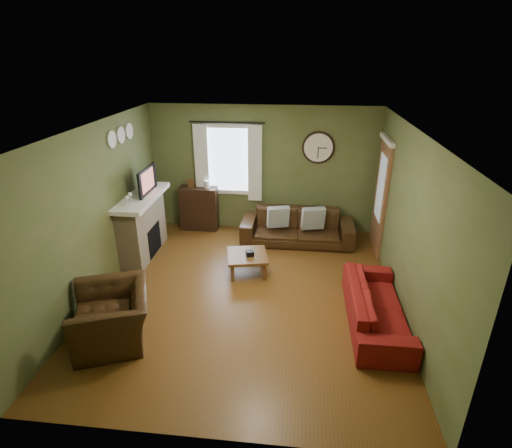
# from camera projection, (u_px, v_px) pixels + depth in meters

# --- Properties ---
(floor) EXTENTS (4.60, 5.20, 0.00)m
(floor) POSITION_uv_depth(u_px,v_px,m) (247.00, 294.00, 6.36)
(floor) COLOR brown
(floor) RESTS_ON ground
(ceiling) EXTENTS (4.60, 5.20, 0.00)m
(ceiling) POSITION_uv_depth(u_px,v_px,m) (245.00, 129.00, 5.31)
(ceiling) COLOR white
(ceiling) RESTS_ON ground
(wall_left) EXTENTS (0.00, 5.20, 2.60)m
(wall_left) POSITION_uv_depth(u_px,v_px,m) (97.00, 213.00, 6.07)
(wall_left) COLOR #535F32
(wall_left) RESTS_ON ground
(wall_right) EXTENTS (0.00, 5.20, 2.60)m
(wall_right) POSITION_uv_depth(u_px,v_px,m) (408.00, 226.00, 5.61)
(wall_right) COLOR #535F32
(wall_right) RESTS_ON ground
(wall_back) EXTENTS (4.60, 0.00, 2.60)m
(wall_back) POSITION_uv_depth(u_px,v_px,m) (263.00, 170.00, 8.20)
(wall_back) COLOR #535F32
(wall_back) RESTS_ON ground
(wall_front) EXTENTS (4.60, 0.00, 2.60)m
(wall_front) POSITION_uv_depth(u_px,v_px,m) (207.00, 335.00, 3.47)
(wall_front) COLOR #535F32
(wall_front) RESTS_ON ground
(fireplace) EXTENTS (0.40, 1.40, 1.10)m
(fireplace) POSITION_uv_depth(u_px,v_px,m) (143.00, 227.00, 7.40)
(fireplace) COLOR tan
(fireplace) RESTS_ON floor
(firebox) EXTENTS (0.04, 0.60, 0.55)m
(firebox) POSITION_uv_depth(u_px,v_px,m) (154.00, 240.00, 7.48)
(firebox) COLOR black
(firebox) RESTS_ON fireplace
(mantel) EXTENTS (0.58, 1.60, 0.08)m
(mantel) POSITION_uv_depth(u_px,v_px,m) (140.00, 197.00, 7.16)
(mantel) COLOR white
(mantel) RESTS_ON fireplace
(tv) EXTENTS (0.08, 0.60, 0.35)m
(tv) POSITION_uv_depth(u_px,v_px,m) (143.00, 183.00, 7.20)
(tv) COLOR black
(tv) RESTS_ON mantel
(tv_screen) EXTENTS (0.02, 0.62, 0.36)m
(tv_screen) POSITION_uv_depth(u_px,v_px,m) (147.00, 181.00, 7.17)
(tv_screen) COLOR #994C3F
(tv_screen) RESTS_ON mantel
(medallion_left) EXTENTS (0.28, 0.28, 0.03)m
(medallion_left) POSITION_uv_depth(u_px,v_px,m) (112.00, 139.00, 6.41)
(medallion_left) COLOR white
(medallion_left) RESTS_ON wall_left
(medallion_mid) EXTENTS (0.28, 0.28, 0.03)m
(medallion_mid) POSITION_uv_depth(u_px,v_px,m) (121.00, 135.00, 6.73)
(medallion_mid) COLOR white
(medallion_mid) RESTS_ON wall_left
(medallion_right) EXTENTS (0.28, 0.28, 0.03)m
(medallion_right) POSITION_uv_depth(u_px,v_px,m) (129.00, 131.00, 7.05)
(medallion_right) COLOR white
(medallion_right) RESTS_ON wall_left
(window_pane) EXTENTS (1.00, 0.02, 1.30)m
(window_pane) POSITION_uv_depth(u_px,v_px,m) (229.00, 160.00, 8.18)
(window_pane) COLOR silver
(window_pane) RESTS_ON wall_back
(curtain_rod) EXTENTS (0.03, 0.03, 1.50)m
(curtain_rod) POSITION_uv_depth(u_px,v_px,m) (227.00, 122.00, 7.77)
(curtain_rod) COLOR black
(curtain_rod) RESTS_ON wall_back
(curtain_left) EXTENTS (0.28, 0.04, 1.55)m
(curtain_left) POSITION_uv_depth(u_px,v_px,m) (202.00, 163.00, 8.16)
(curtain_left) COLOR white
(curtain_left) RESTS_ON wall_back
(curtain_right) EXTENTS (0.28, 0.04, 1.55)m
(curtain_right) POSITION_uv_depth(u_px,v_px,m) (255.00, 164.00, 8.05)
(curtain_right) COLOR white
(curtain_right) RESTS_ON wall_back
(wall_clock) EXTENTS (0.64, 0.06, 0.64)m
(wall_clock) POSITION_uv_depth(u_px,v_px,m) (318.00, 148.00, 7.85)
(wall_clock) COLOR white
(wall_clock) RESTS_ON wall_back
(door) EXTENTS (0.05, 0.90, 2.10)m
(door) POSITION_uv_depth(u_px,v_px,m) (381.00, 198.00, 7.40)
(door) COLOR brown
(door) RESTS_ON floor
(bookshelf) EXTENTS (0.78, 0.33, 0.93)m
(bookshelf) POSITION_uv_depth(u_px,v_px,m) (199.00, 208.00, 8.50)
(bookshelf) COLOR black
(bookshelf) RESTS_ON floor
(book) EXTENTS (0.23, 0.26, 0.02)m
(book) POSITION_uv_depth(u_px,v_px,m) (198.00, 183.00, 8.49)
(book) COLOR #573717
(book) RESTS_ON bookshelf
(sofa_brown) EXTENTS (2.21, 0.86, 0.65)m
(sofa_brown) POSITION_uv_depth(u_px,v_px,m) (297.00, 227.00, 7.97)
(sofa_brown) COLOR #301E0E
(sofa_brown) RESTS_ON floor
(pillow_left) EXTENTS (0.44, 0.24, 0.42)m
(pillow_left) POSITION_uv_depth(u_px,v_px,m) (278.00, 217.00, 7.85)
(pillow_left) COLOR #8F9CA0
(pillow_left) RESTS_ON sofa_brown
(pillow_right) EXTENTS (0.46, 0.24, 0.44)m
(pillow_right) POSITION_uv_depth(u_px,v_px,m) (313.00, 218.00, 7.79)
(pillow_right) COLOR #8F9CA0
(pillow_right) RESTS_ON sofa_brown
(sofa_red) EXTENTS (0.75, 1.93, 0.56)m
(sofa_red) POSITION_uv_depth(u_px,v_px,m) (377.00, 306.00, 5.59)
(sofa_red) COLOR maroon
(sofa_red) RESTS_ON floor
(armchair) EXTENTS (1.29, 1.37, 0.71)m
(armchair) POSITION_uv_depth(u_px,v_px,m) (112.00, 316.00, 5.26)
(armchair) COLOR #301E0E
(armchair) RESTS_ON floor
(coffee_table) EXTENTS (0.79, 0.79, 0.36)m
(coffee_table) POSITION_uv_depth(u_px,v_px,m) (247.00, 263.00, 6.90)
(coffee_table) COLOR #573717
(coffee_table) RESTS_ON floor
(tissue_box) EXTENTS (0.16, 0.16, 0.09)m
(tissue_box) POSITION_uv_depth(u_px,v_px,m) (250.00, 253.00, 6.77)
(tissue_box) COLOR black
(tissue_box) RESTS_ON coffee_table
(wine_glass_a) EXTENTS (0.07, 0.07, 0.20)m
(wine_glass_a) POSITION_uv_depth(u_px,v_px,m) (127.00, 202.00, 6.56)
(wine_glass_a) COLOR white
(wine_glass_a) RESTS_ON mantel
(wine_glass_b) EXTENTS (0.07, 0.07, 0.21)m
(wine_glass_b) POSITION_uv_depth(u_px,v_px,m) (130.00, 199.00, 6.68)
(wine_glass_b) COLOR white
(wine_glass_b) RESTS_ON mantel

